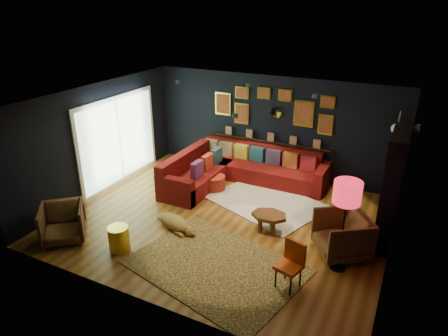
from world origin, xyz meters
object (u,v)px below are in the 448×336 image
at_px(coffee_table, 269,217).
at_px(dog, 174,220).
at_px(pouf, 215,182).
at_px(gold_stool, 119,239).
at_px(floor_lamp, 347,196).
at_px(armchair_left, 63,222).
at_px(sectional, 235,170).
at_px(orange_chair, 291,261).
at_px(armchair_right, 342,233).

distance_m(coffee_table, dog, 1.91).
height_order(coffee_table, pouf, coffee_table).
relative_size(pouf, gold_stool, 1.04).
height_order(pouf, floor_lamp, floor_lamp).
xyz_separation_m(armchair_left, floor_lamp, (4.94, 1.48, 1.00)).
bearing_deg(gold_stool, armchair_left, -170.21).
bearing_deg(pouf, gold_stool, -97.64).
bearing_deg(sectional, armchair_left, -115.33).
height_order(coffee_table, gold_stool, gold_stool).
distance_m(sectional, gold_stool, 3.71).
xyz_separation_m(orange_chair, floor_lamp, (0.61, 0.82, 0.93)).
bearing_deg(dog, coffee_table, 42.71).
bearing_deg(coffee_table, orange_chair, -57.11).
height_order(sectional, armchair_left, sectional).
bearing_deg(orange_chair, pouf, 152.55).
height_order(orange_chair, dog, orange_chair).
xyz_separation_m(orange_chair, dog, (-2.65, 0.64, -0.28)).
bearing_deg(dog, pouf, 112.47).
distance_m(coffee_table, pouf, 2.21).
xyz_separation_m(armchair_right, dog, (-3.21, -0.61, -0.25)).
relative_size(armchair_left, floor_lamp, 0.48).
xyz_separation_m(gold_stool, floor_lamp, (3.76, 1.28, 1.16)).
distance_m(pouf, armchair_left, 3.62).
xyz_separation_m(armchair_right, gold_stool, (-3.71, -1.70, -0.20)).
bearing_deg(dog, armchair_right, 30.38).
xyz_separation_m(pouf, armchair_left, (-1.59, -3.24, 0.20)).
bearing_deg(armchair_left, dog, -3.60).
bearing_deg(orange_chair, coffee_table, 138.60).
bearing_deg(pouf, armchair_right, -22.00).
bearing_deg(orange_chair, floor_lamp, 69.14).
relative_size(coffee_table, orange_chair, 0.97).
xyz_separation_m(coffee_table, orange_chair, (0.89, -1.38, 0.15)).
height_order(armchair_left, orange_chair, orange_chair).
bearing_deg(pouf, orange_chair, -43.16).
bearing_deg(coffee_table, armchair_left, -149.22).
relative_size(pouf, dog, 0.44).
bearing_deg(orange_chair, dog, -177.78).
height_order(armchair_left, floor_lamp, floor_lamp).
relative_size(coffee_table, floor_lamp, 0.47).
bearing_deg(orange_chair, armchair_left, -155.56).
relative_size(gold_stool, dog, 0.43).
xyz_separation_m(coffee_table, armchair_left, (-3.44, -2.05, 0.07)).
xyz_separation_m(gold_stool, dog, (0.50, 1.10, -0.05)).
height_order(sectional, gold_stool, sectional).
relative_size(sectional, dog, 3.02).
distance_m(coffee_table, armchair_right, 1.46).
bearing_deg(gold_stool, pouf, 82.36).
height_order(pouf, orange_chair, orange_chair).
bearing_deg(sectional, coffee_table, -48.26).
xyz_separation_m(pouf, dog, (0.09, -1.94, -0.00)).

